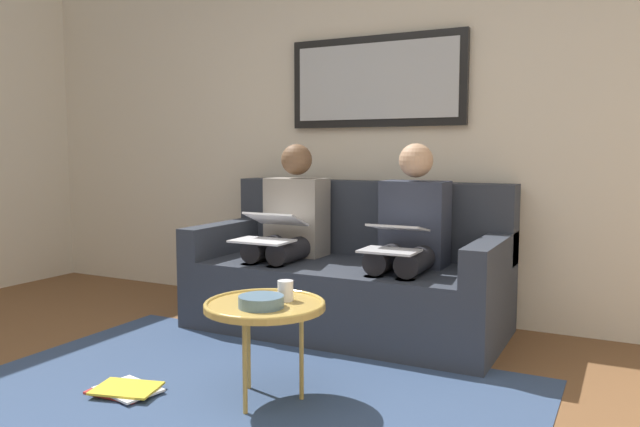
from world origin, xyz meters
TOP-DOWN VIEW (x-y plane):
  - wall_rear at (0.00, -2.60)m, footprint 6.00×0.12m
  - area_rug at (0.00, -0.85)m, footprint 2.60×1.80m
  - couch at (0.00, -2.12)m, footprint 1.88×0.90m
  - framed_mirror at (0.00, -2.51)m, footprint 1.21×0.05m
  - coffee_table at (-0.14, -0.90)m, footprint 0.53×0.53m
  - cup at (-0.20, -0.98)m, footprint 0.07×0.07m
  - bowl at (-0.16, -0.84)m, footprint 0.19×0.19m
  - person_left at (-0.40, -2.05)m, footprint 0.38×0.58m
  - laptop_silver at (-0.40, -1.80)m, footprint 0.30×0.34m
  - person_right at (0.40, -2.05)m, footprint 0.38×0.58m
  - laptop_white at (0.40, -1.82)m, footprint 0.35×0.38m
  - magazine_stack at (0.47, -0.68)m, footprint 0.34×0.27m

SIDE VIEW (x-z plane):
  - area_rug at x=0.00m, z-range 0.00..0.01m
  - magazine_stack at x=0.47m, z-range 0.00..0.04m
  - couch at x=0.00m, z-range -0.14..0.76m
  - coffee_table at x=-0.14m, z-range 0.20..0.65m
  - bowl at x=-0.16m, z-range 0.44..0.49m
  - cup at x=-0.20m, z-range 0.44..0.53m
  - person_left at x=-0.40m, z-range 0.04..1.18m
  - person_right at x=0.40m, z-range 0.04..1.18m
  - laptop_silver at x=-0.40m, z-range 0.56..0.70m
  - laptop_white at x=0.40m, z-range 0.55..0.71m
  - wall_rear at x=0.00m, z-range 0.00..2.60m
  - framed_mirror at x=0.00m, z-range 1.25..1.85m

